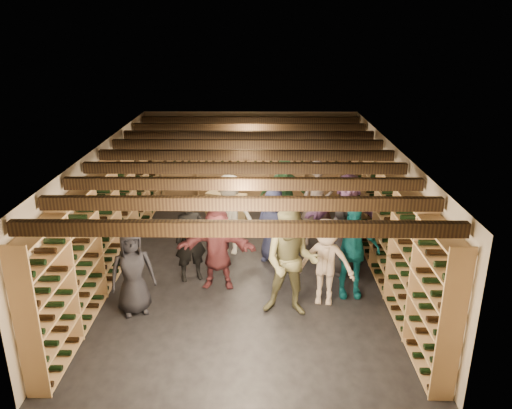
{
  "coord_description": "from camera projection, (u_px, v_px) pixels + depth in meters",
  "views": [
    {
      "loc": [
        0.26,
        -8.91,
        4.52
      ],
      "look_at": [
        0.18,
        0.2,
        1.22
      ],
      "focal_mm": 35.0,
      "sensor_mm": 36.0,
      "label": 1
    }
  ],
  "objects": [
    {
      "name": "person_8",
      "position": [
        352.0,
        214.0,
        10.38
      ],
      "size": [
        0.81,
        0.65,
        1.58
      ],
      "primitive_type": "imported",
      "rotation": [
        0.0,
        0.0,
        0.06
      ],
      "color": "#451919",
      "rests_on": "ground"
    },
    {
      "name": "person_10",
      "position": [
        283.0,
        199.0,
        10.81
      ],
      "size": [
        1.16,
        0.63,
        1.89
      ],
      "primitive_type": "imported",
      "rotation": [
        0.0,
        0.0,
        0.16
      ],
      "color": "#275530",
      "rests_on": "ground"
    },
    {
      "name": "walls",
      "position": [
        247.0,
        209.0,
        9.51
      ],
      "size": [
        5.52,
        8.02,
        2.4
      ],
      "color": "#B8A98F",
      "rests_on": "ground"
    },
    {
      "name": "ceiling_joists",
      "position": [
        246.0,
        155.0,
        9.15
      ],
      "size": [
        5.4,
        7.12,
        0.18
      ],
      "color": "black",
      "rests_on": "ground"
    },
    {
      "name": "person_1",
      "position": [
        191.0,
        239.0,
        9.14
      ],
      "size": [
        0.7,
        0.59,
        1.62
      ],
      "primitive_type": "imported",
      "rotation": [
        0.0,
        0.0,
        0.4
      ],
      "color": "black",
      "rests_on": "ground"
    },
    {
      "name": "person_12",
      "position": [
        344.0,
        236.0,
        9.41
      ],
      "size": [
        0.88,
        0.74,
        1.53
      ],
      "primitive_type": "imported",
      "rotation": [
        0.0,
        0.0,
        0.41
      ],
      "color": "#2E2C31",
      "rests_on": "ground"
    },
    {
      "name": "person_9",
      "position": [
        229.0,
        215.0,
        10.21
      ],
      "size": [
        1.18,
        0.79,
        1.69
      ],
      "primitive_type": "imported",
      "rotation": [
        0.0,
        0.0,
        -0.16
      ],
      "color": "#B8B5A8",
      "rests_on": "ground"
    },
    {
      "name": "person_5",
      "position": [
        217.0,
        247.0,
        8.91
      ],
      "size": [
        1.44,
        0.54,
        1.53
      ],
      "primitive_type": "imported",
      "rotation": [
        0.0,
        0.0,
        -0.07
      ],
      "color": "brown",
      "rests_on": "ground"
    },
    {
      "name": "person_4",
      "position": [
        351.0,
        251.0,
        8.58
      ],
      "size": [
        1.0,
        0.43,
        1.71
      ],
      "primitive_type": "imported",
      "rotation": [
        0.0,
        0.0,
        0.01
      ],
      "color": "#0F606D",
      "rests_on": "ground"
    },
    {
      "name": "person_6",
      "position": [
        273.0,
        225.0,
        9.94
      ],
      "size": [
        0.85,
        0.72,
        1.49
      ],
      "primitive_type": "imported",
      "rotation": [
        0.0,
        0.0,
        -0.4
      ],
      "color": "#1E2240",
      "rests_on": "ground"
    },
    {
      "name": "ground",
      "position": [
        247.0,
        266.0,
        9.92
      ],
      "size": [
        8.0,
        8.0,
        0.0
      ],
      "primitive_type": "plane",
      "color": "black",
      "rests_on": "ground"
    },
    {
      "name": "person_2",
      "position": [
        291.0,
        262.0,
        7.99
      ],
      "size": [
        1.0,
        0.83,
        1.86
      ],
      "primitive_type": "imported",
      "rotation": [
        0.0,
        0.0,
        -0.15
      ],
      "color": "brown",
      "rests_on": "ground"
    },
    {
      "name": "crate_stack_right",
      "position": [
        237.0,
        209.0,
        12.01
      ],
      "size": [
        0.55,
        0.41,
        0.68
      ],
      "rotation": [
        0.0,
        0.0,
        -0.17
      ],
      "color": "tan",
      "rests_on": "ground"
    },
    {
      "name": "crate_stack_left",
      "position": [
        218.0,
        210.0,
        11.69
      ],
      "size": [
        0.59,
        0.5,
        0.85
      ],
      "rotation": [
        0.0,
        0.0,
        -0.4
      ],
      "color": "tan",
      "rests_on": "ground"
    },
    {
      "name": "wine_rack_left",
      "position": [
        113.0,
        215.0,
        9.57
      ],
      "size": [
        0.32,
        7.5,
        2.15
      ],
      "color": "tan",
      "rests_on": "ground"
    },
    {
      "name": "wine_rack_right",
      "position": [
        381.0,
        216.0,
        9.53
      ],
      "size": [
        0.32,
        7.5,
        2.15
      ],
      "color": "tan",
      "rests_on": "ground"
    },
    {
      "name": "person_11",
      "position": [
        347.0,
        218.0,
        9.86
      ],
      "size": [
        1.74,
        0.76,
        1.82
      ],
      "primitive_type": "imported",
      "rotation": [
        0.0,
        0.0,
        -0.13
      ],
      "color": "#8D5C98",
      "rests_on": "ground"
    },
    {
      "name": "person_0",
      "position": [
        132.0,
        271.0,
        8.1
      ],
      "size": [
        0.85,
        0.71,
        1.48
      ],
      "primitive_type": "imported",
      "rotation": [
        0.0,
        0.0,
        0.38
      ],
      "color": "black",
      "rests_on": "ground"
    },
    {
      "name": "wine_rack_back",
      "position": [
        251.0,
        163.0,
        13.15
      ],
      "size": [
        4.7,
        0.3,
        2.15
      ],
      "color": "tan",
      "rests_on": "ground"
    },
    {
      "name": "person_7",
      "position": [
        317.0,
        204.0,
        10.59
      ],
      "size": [
        0.73,
        0.52,
        1.86
      ],
      "primitive_type": "imported",
      "rotation": [
        0.0,
        0.0,
        -0.12
      ],
      "color": "gray",
      "rests_on": "ground"
    },
    {
      "name": "crate_loose",
      "position": [
        289.0,
        216.0,
        12.28
      ],
      "size": [
        0.57,
        0.46,
        0.17
      ],
      "primitive_type": "cube",
      "rotation": [
        0.0,
        0.0,
        0.29
      ],
      "color": "tan",
      "rests_on": "ground"
    },
    {
      "name": "ceiling",
      "position": [
        246.0,
        148.0,
        9.1
      ],
      "size": [
        5.5,
        8.0,
        0.01
      ],
      "primitive_type": "cube",
      "color": "beige",
      "rests_on": "walls"
    },
    {
      "name": "person_3",
      "position": [
        326.0,
        262.0,
        8.34
      ],
      "size": [
        1.08,
        0.74,
        1.54
      ],
      "primitive_type": "imported",
      "rotation": [
        0.0,
        0.0,
        -0.18
      ],
      "color": "#C3AC96",
      "rests_on": "ground"
    }
  ]
}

